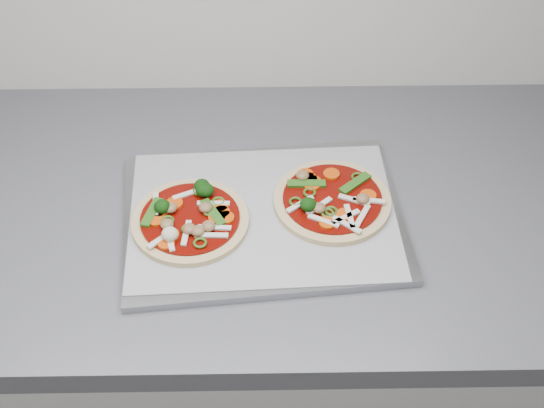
{
  "coord_description": "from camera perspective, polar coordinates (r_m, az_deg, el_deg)",
  "views": [
    {
      "loc": [
        -0.69,
        0.48,
        1.72
      ],
      "look_at": [
        -0.67,
        1.27,
        0.93
      ],
      "focal_mm": 50.0,
      "sensor_mm": 36.0,
      "label": 1
    }
  ],
  "objects": [
    {
      "name": "baking_tray",
      "position": [
        1.13,
        -0.69,
        -1.02
      ],
      "size": [
        0.44,
        0.34,
        0.01
      ],
      "primitive_type": "cube",
      "rotation": [
        0.0,
        0.0,
        0.1
      ],
      "color": "#939399",
      "rests_on": "countertop"
    },
    {
      "name": "parchment",
      "position": [
        1.12,
        -0.69,
        -0.75
      ],
      "size": [
        0.4,
        0.3,
        0.0
      ],
      "primitive_type": "cube",
      "rotation": [
        0.0,
        0.0,
        0.05
      ],
      "color": "#9B9BA0",
      "rests_on": "baking_tray"
    },
    {
      "name": "pizza_left",
      "position": [
        1.11,
        -6.22,
        -1.03
      ],
      "size": [
        0.17,
        0.17,
        0.03
      ],
      "rotation": [
        0.0,
        0.0,
        0.01
      ],
      "color": "tan",
      "rests_on": "parchment"
    },
    {
      "name": "pizza_right",
      "position": [
        1.13,
        4.48,
        0.3
      ],
      "size": [
        0.24,
        0.24,
        0.03
      ],
      "rotation": [
        0.0,
        0.0,
        0.5
      ],
      "color": "tan",
      "rests_on": "parchment"
    }
  ]
}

